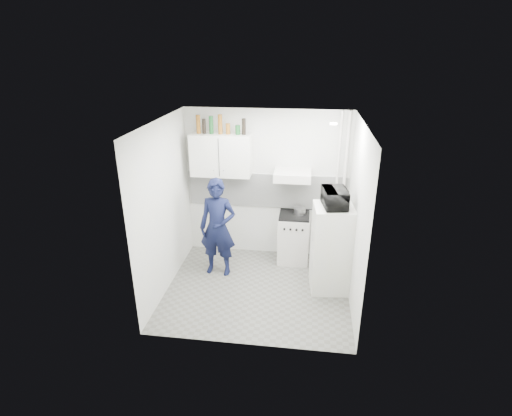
# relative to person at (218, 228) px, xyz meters

# --- Properties ---
(floor) EXTENTS (2.80, 2.80, 0.00)m
(floor) POSITION_rel_person_xyz_m (0.70, -0.43, -0.82)
(floor) COLOR slate
(floor) RESTS_ON ground
(ceiling) EXTENTS (2.80, 2.80, 0.00)m
(ceiling) POSITION_rel_person_xyz_m (0.70, -0.43, 1.78)
(ceiling) COLOR white
(ceiling) RESTS_ON wall_back
(wall_back) EXTENTS (2.80, 0.00, 2.80)m
(wall_back) POSITION_rel_person_xyz_m (0.70, 0.82, 0.48)
(wall_back) COLOR silver
(wall_back) RESTS_ON floor
(wall_left) EXTENTS (0.00, 2.60, 2.60)m
(wall_left) POSITION_rel_person_xyz_m (-0.70, -0.43, 0.48)
(wall_left) COLOR silver
(wall_left) RESTS_ON floor
(wall_right) EXTENTS (0.00, 2.60, 2.60)m
(wall_right) POSITION_rel_person_xyz_m (2.10, -0.43, 0.48)
(wall_right) COLOR silver
(wall_right) RESTS_ON floor
(person) EXTENTS (0.62, 0.43, 1.64)m
(person) POSITION_rel_person_xyz_m (0.00, 0.00, 0.00)
(person) COLOR black
(person) RESTS_ON floor
(stove) EXTENTS (0.53, 0.53, 0.85)m
(stove) POSITION_rel_person_xyz_m (1.21, 0.57, -0.39)
(stove) COLOR silver
(stove) RESTS_ON floor
(fridge) EXTENTS (0.62, 0.62, 1.37)m
(fridge) POSITION_rel_person_xyz_m (1.80, -0.22, -0.13)
(fridge) COLOR white
(fridge) RESTS_ON floor
(stove_top) EXTENTS (0.51, 0.51, 0.03)m
(stove_top) POSITION_rel_person_xyz_m (1.21, 0.57, 0.04)
(stove_top) COLOR black
(stove_top) RESTS_ON stove
(saucepan) EXTENTS (0.20, 0.20, 0.11)m
(saucepan) POSITION_rel_person_xyz_m (1.29, 0.61, 0.12)
(saucepan) COLOR silver
(saucepan) RESTS_ON stove_top
(microwave) EXTENTS (0.54, 0.41, 0.27)m
(microwave) POSITION_rel_person_xyz_m (1.80, -0.22, 0.69)
(microwave) COLOR black
(microwave) RESTS_ON fridge
(bottle_a) EXTENTS (0.07, 0.07, 0.30)m
(bottle_a) POSITION_rel_person_xyz_m (-0.41, 0.65, 1.53)
(bottle_a) COLOR brown
(bottle_a) RESTS_ON upper_cabinet
(bottle_b) EXTENTS (0.06, 0.06, 0.24)m
(bottle_b) POSITION_rel_person_xyz_m (-0.32, 0.65, 1.50)
(bottle_b) COLOR black
(bottle_b) RESTS_ON upper_cabinet
(bottle_c) EXTENTS (0.07, 0.07, 0.29)m
(bottle_c) POSITION_rel_person_xyz_m (-0.20, 0.65, 1.53)
(bottle_c) COLOR #144C1E
(bottle_c) RESTS_ON upper_cabinet
(bottle_d) EXTENTS (0.07, 0.07, 0.32)m
(bottle_d) POSITION_rel_person_xyz_m (-0.05, 0.65, 1.54)
(bottle_d) COLOR brown
(bottle_d) RESTS_ON upper_cabinet
(canister_a) EXTENTS (0.07, 0.07, 0.18)m
(canister_a) POSITION_rel_person_xyz_m (0.08, 0.65, 1.47)
(canister_a) COLOR brown
(canister_a) RESTS_ON upper_cabinet
(canister_b) EXTENTS (0.08, 0.08, 0.15)m
(canister_b) POSITION_rel_person_xyz_m (0.24, 0.65, 1.46)
(canister_b) COLOR #144C1E
(canister_b) RESTS_ON upper_cabinet
(bottle_e) EXTENTS (0.06, 0.06, 0.26)m
(bottle_e) POSITION_rel_person_xyz_m (0.34, 0.65, 1.51)
(bottle_e) COLOR black
(bottle_e) RESTS_ON upper_cabinet
(upper_cabinet) EXTENTS (1.00, 0.35, 0.70)m
(upper_cabinet) POSITION_rel_person_xyz_m (-0.05, 0.65, 1.03)
(upper_cabinet) COLOR white
(upper_cabinet) RESTS_ON wall_back
(range_hood) EXTENTS (0.60, 0.50, 0.14)m
(range_hood) POSITION_rel_person_xyz_m (1.15, 0.57, 0.75)
(range_hood) COLOR silver
(range_hood) RESTS_ON wall_back
(backsplash) EXTENTS (2.74, 0.03, 0.60)m
(backsplash) POSITION_rel_person_xyz_m (0.70, 0.81, 0.38)
(backsplash) COLOR white
(backsplash) RESTS_ON wall_back
(pipe_a) EXTENTS (0.05, 0.05, 2.60)m
(pipe_a) POSITION_rel_person_xyz_m (2.00, 0.74, 0.48)
(pipe_a) COLOR silver
(pipe_a) RESTS_ON floor
(pipe_b) EXTENTS (0.04, 0.04, 2.60)m
(pipe_b) POSITION_rel_person_xyz_m (1.88, 0.74, 0.48)
(pipe_b) COLOR silver
(pipe_b) RESTS_ON floor
(ceiling_spot_fixture) EXTENTS (0.10, 0.10, 0.02)m
(ceiling_spot_fixture) POSITION_rel_person_xyz_m (1.70, -0.23, 1.75)
(ceiling_spot_fixture) COLOR white
(ceiling_spot_fixture) RESTS_ON ceiling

